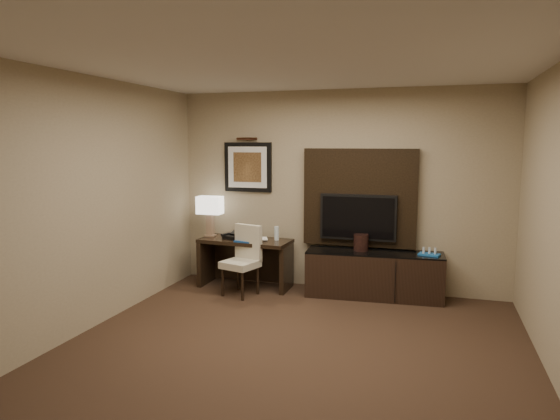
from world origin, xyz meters
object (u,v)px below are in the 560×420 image
at_px(tv, 358,217).
at_px(minibar_tray, 429,252).
at_px(desk_phone, 232,235).
at_px(credenza, 374,275).
at_px(water_bottle, 277,233).
at_px(desk_chair, 240,264).
at_px(table_lamp, 210,218).
at_px(ice_bucket, 361,242).
at_px(desk, 245,263).

xyz_separation_m(tv, minibar_tray, (0.92, -0.13, -0.38)).
bearing_deg(desk_phone, credenza, 21.82).
bearing_deg(credenza, water_bottle, 175.33).
height_order(desk_chair, desk_phone, desk_chair).
distance_m(table_lamp, water_bottle, 1.01).
bearing_deg(table_lamp, tv, 3.09).
bearing_deg(table_lamp, ice_bucket, 0.11).
bearing_deg(minibar_tray, tv, 172.12).
distance_m(water_bottle, minibar_tray, 2.01).
xyz_separation_m(credenza, desk_phone, (-1.95, -0.07, 0.43)).
bearing_deg(minibar_tray, water_bottle, 179.97).
xyz_separation_m(desk_chair, table_lamp, (-0.64, 0.47, 0.50)).
xyz_separation_m(desk_phone, ice_bucket, (1.77, 0.11, -0.02)).
bearing_deg(minibar_tray, credenza, -178.90).
bearing_deg(desk, minibar_tray, 5.21).
distance_m(tv, desk_chair, 1.67).
distance_m(credenza, ice_bucket, 0.45).
distance_m(credenza, water_bottle, 1.41).
bearing_deg(desk, table_lamp, 175.91).
xyz_separation_m(desk_chair, minibar_tray, (2.36, 0.46, 0.22)).
bearing_deg(desk_chair, desk, 118.12).
relative_size(tv, table_lamp, 1.94).
distance_m(ice_bucket, minibar_tray, 0.86).
height_order(credenza, desk_chair, desk_chair).
relative_size(credenza, table_lamp, 3.38).
distance_m(desk, credenza, 1.77).
xyz_separation_m(credenza, table_lamp, (-2.33, 0.03, 0.63)).
bearing_deg(desk_phone, desk, 27.17).
relative_size(table_lamp, water_bottle, 2.68).
bearing_deg(credenza, ice_bucket, 166.02).
relative_size(desk, credenza, 0.72).
height_order(table_lamp, desk_phone, table_lamp).
height_order(desk_phone, minibar_tray, desk_phone).
height_order(tv, water_bottle, tv).
height_order(credenza, water_bottle, water_bottle).
distance_m(credenza, tv, 0.77).
bearing_deg(desk, credenza, 5.36).
xyz_separation_m(desk, minibar_tray, (2.44, 0.06, 0.31)).
bearing_deg(tv, desk_phone, -172.85).
xyz_separation_m(desk, desk_phone, (-0.18, -0.02, 0.39)).
bearing_deg(desk, water_bottle, 12.14).
height_order(table_lamp, ice_bucket, table_lamp).
distance_m(water_bottle, ice_bucket, 1.15).
relative_size(desk_chair, table_lamp, 1.66).
relative_size(credenza, minibar_tray, 6.86).
bearing_deg(desk_chair, tv, 38.81).
bearing_deg(desk_phone, desk_chair, -35.03).
relative_size(water_bottle, minibar_tray, 0.76).
height_order(desk, ice_bucket, ice_bucket).
distance_m(desk, minibar_tray, 2.46).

